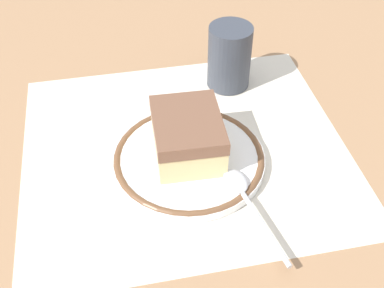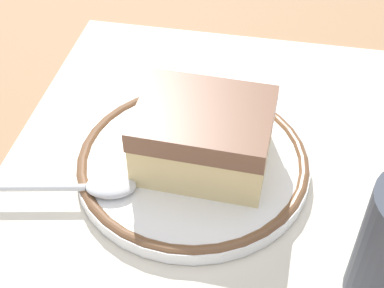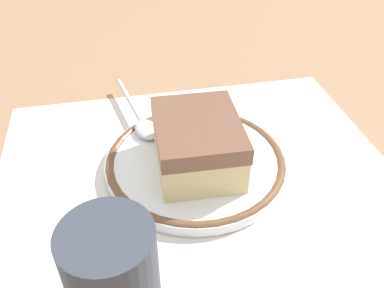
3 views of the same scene
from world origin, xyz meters
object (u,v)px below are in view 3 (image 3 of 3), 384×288
plate (192,162)px  napkin (342,194)px  cake_slice (202,143)px  cup (115,284)px  spoon (142,121)px

plate → napkin: plate is taller
cake_slice → cup: bearing=-123.2°
cup → napkin: size_ratio=0.79×
cake_slice → plate: bearing=134.5°
cake_slice → spoon: (-0.05, 0.08, -0.02)m
napkin → spoon: bearing=141.7°
napkin → plate: bearing=153.0°
plate → spoon: 0.09m
spoon → cup: bearing=-100.2°
plate → napkin: (0.13, -0.07, -0.01)m
cake_slice → cup: size_ratio=1.12×
plate → napkin: bearing=-27.0°
spoon → cup: cup is taller
spoon → cup: size_ratio=1.51×
spoon → napkin: bearing=-38.3°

